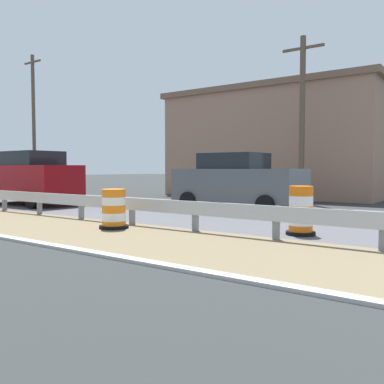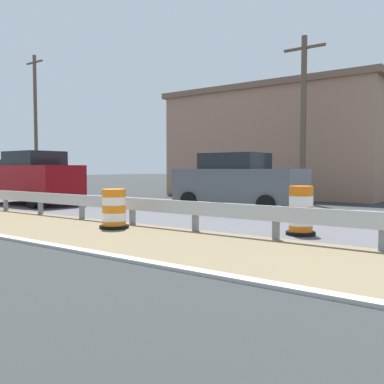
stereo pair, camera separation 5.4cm
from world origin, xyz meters
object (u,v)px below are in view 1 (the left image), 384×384
car_lead_far_lane (31,178)px  utility_pole_near (302,117)px  traffic_barrel_nearest (301,213)px  utility_pole_mid (34,120)px  car_mid_far_lane (238,181)px  traffic_barrel_close (114,211)px  car_distant_a (7,177)px

car_lead_far_lane → utility_pole_near: size_ratio=0.66×
traffic_barrel_nearest → utility_pole_mid: utility_pole_mid is taller
car_lead_far_lane → car_mid_far_lane: bearing=-156.9°
utility_pole_near → car_mid_far_lane: bearing=170.1°
traffic_barrel_nearest → car_lead_far_lane: 11.85m
utility_pole_mid → traffic_barrel_nearest: bearing=-110.6°
traffic_barrel_close → car_lead_far_lane: car_lead_far_lane is taller
traffic_barrel_close → car_distant_a: (5.78, 14.68, 0.55)m
car_mid_far_lane → car_distant_a: bearing=179.9°
traffic_barrel_close → utility_pole_mid: (10.41, 18.97, 4.44)m
traffic_barrel_close → utility_pole_mid: utility_pole_mid is taller
car_distant_a → traffic_barrel_close: bearing=-22.2°
car_lead_far_lane → utility_pole_near: 11.56m
traffic_barrel_close → car_mid_far_lane: bearing=-1.2°
traffic_barrel_nearest → car_distant_a: bearing=77.9°
traffic_barrel_close → utility_pole_near: (10.10, -0.86, 3.24)m
traffic_barrel_close → car_lead_far_lane: 8.18m
car_lead_far_lane → utility_pole_mid: utility_pole_mid is taller
car_lead_far_lane → utility_pole_near: (7.34, -8.54, 2.60)m
traffic_barrel_close → car_distant_a: 15.79m
traffic_barrel_close → utility_pole_mid: 22.09m
car_lead_far_lane → car_distant_a: size_ratio=1.13×
car_mid_far_lane → utility_pole_mid: bearing=166.1°
traffic_barrel_close → utility_pole_near: size_ratio=0.14×
car_distant_a → utility_pole_mid: size_ratio=0.44×
traffic_barrel_nearest → traffic_barrel_close: size_ratio=1.12×
utility_pole_mid → utility_pole_near: bearing=-90.9°
car_distant_a → utility_pole_near: 16.36m
traffic_barrel_close → car_mid_far_lane: 5.93m
traffic_barrel_nearest → car_distant_a: car_distant_a is taller
traffic_barrel_close → utility_pole_mid: size_ratio=0.10×
traffic_barrel_close → traffic_barrel_nearest: bearing=-67.1°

